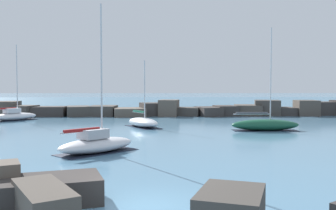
{
  "coord_description": "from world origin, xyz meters",
  "views": [
    {
      "loc": [
        0.34,
        -13.68,
        4.41
      ],
      "look_at": [
        2.43,
        33.08,
        2.27
      ],
      "focal_mm": 40.0,
      "sensor_mm": 36.0,
      "label": 1
    }
  ],
  "objects_px": {
    "sailboat_moored_1": "(265,125)",
    "sailboat_moored_4": "(14,116)",
    "sailboat_moored_0": "(143,122)",
    "sailboat_moored_2": "(96,144)"
  },
  "relations": [
    {
      "from": "sailboat_moored_0",
      "to": "sailboat_moored_4",
      "type": "height_order",
      "value": "sailboat_moored_4"
    },
    {
      "from": "sailboat_moored_0",
      "to": "sailboat_moored_4",
      "type": "relative_size",
      "value": 0.73
    },
    {
      "from": "sailboat_moored_2",
      "to": "sailboat_moored_4",
      "type": "relative_size",
      "value": 0.99
    },
    {
      "from": "sailboat_moored_1",
      "to": "sailboat_moored_4",
      "type": "relative_size",
      "value": 1.03
    },
    {
      "from": "sailboat_moored_1",
      "to": "sailboat_moored_2",
      "type": "xyz_separation_m",
      "value": [
        -15.51,
        -12.38,
        -0.02
      ]
    },
    {
      "from": "sailboat_moored_4",
      "to": "sailboat_moored_1",
      "type": "bearing_deg",
      "value": -23.95
    },
    {
      "from": "sailboat_moored_0",
      "to": "sailboat_moored_2",
      "type": "height_order",
      "value": "sailboat_moored_2"
    },
    {
      "from": "sailboat_moored_1",
      "to": "sailboat_moored_2",
      "type": "distance_m",
      "value": 19.85
    },
    {
      "from": "sailboat_moored_1",
      "to": "sailboat_moored_4",
      "type": "height_order",
      "value": "sailboat_moored_1"
    },
    {
      "from": "sailboat_moored_2",
      "to": "sailboat_moored_4",
      "type": "xyz_separation_m",
      "value": [
        -14.86,
        25.88,
        0.02
      ]
    }
  ]
}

